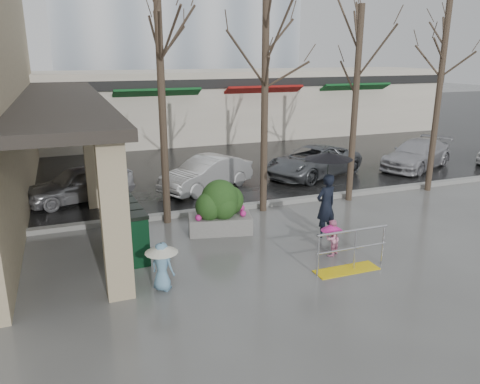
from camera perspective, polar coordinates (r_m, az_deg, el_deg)
ground at (r=11.98m, az=4.41°, el=-8.09°), size 120.00×120.00×0.00m
street_asphalt at (r=32.56m, az=-12.24°, el=7.37°), size 120.00×36.00×0.01m
curb at (r=15.41m, az=-1.86°, el=-2.04°), size 120.00×0.30×0.15m
canopy_slab at (r=17.89m, az=-21.39°, el=11.08°), size 2.80×18.00×0.25m
pillar_front at (r=9.91m, az=-15.00°, el=-3.08°), size 0.55×0.55×3.50m
pillar_back at (r=16.18m, az=-17.51°, el=4.25°), size 0.55×0.55×3.50m
storefront_row at (r=28.75m, az=-7.21°, el=10.48°), size 34.00×6.74×4.00m
handrail at (r=11.50m, az=13.22°, el=-7.54°), size 1.90×0.50×1.03m
tree_west at (r=13.70m, az=-9.78°, el=16.74°), size 3.20×3.20×6.80m
tree_midwest at (r=14.67m, az=3.14°, el=17.50°), size 3.20×3.20×7.00m
tree_mideast at (r=16.27m, az=14.23°, el=15.63°), size 3.20×3.20×6.50m
tree_east at (r=18.48m, az=23.72°, el=16.46°), size 3.20×3.20×7.20m
woman at (r=13.11m, az=10.55°, el=0.59°), size 1.32×1.32×2.46m
child_pink at (r=12.15m, az=11.11°, el=-5.17°), size 0.58×0.56×0.95m
child_blue at (r=10.33m, az=-9.50°, el=-8.29°), size 0.72×0.72×1.11m
planter at (r=13.42m, az=-2.45°, el=-1.87°), size 1.94×1.27×1.56m
news_boxes at (r=12.49m, az=-13.32°, el=-4.21°), size 0.68×2.37×1.31m
car_a at (r=17.23m, az=-18.98°, el=0.99°), size 3.97×2.51×1.26m
car_b at (r=17.70m, az=-4.09°, el=2.26°), size 4.01×2.93×1.26m
car_c at (r=19.91m, az=8.91°, el=3.71°), size 4.99×3.61×1.26m
car_d at (r=22.54m, az=20.76°, el=4.33°), size 4.68×3.43×1.26m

